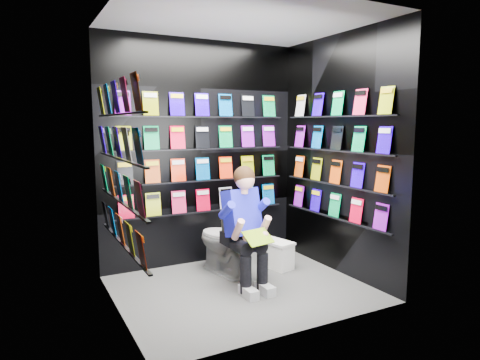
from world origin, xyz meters
TOP-DOWN VIEW (x-y plane):
  - floor at (0.00, 0.00)m, footprint 2.40×2.40m
  - ceiling at (0.00, 0.00)m, footprint 2.40×2.40m
  - wall_back at (0.00, 1.00)m, footprint 2.40×0.04m
  - wall_front at (0.00, -1.00)m, footprint 2.40×0.04m
  - wall_left at (-1.20, 0.00)m, footprint 0.04×2.00m
  - wall_right at (1.20, 0.00)m, footprint 0.04×2.00m
  - comics_back at (0.00, 0.97)m, footprint 2.10×0.06m
  - comics_left at (-1.17, 0.00)m, footprint 0.06×1.70m
  - comics_right at (1.17, 0.00)m, footprint 0.06×1.70m
  - toilet at (0.06, 0.50)m, footprint 0.55×0.81m
  - longbox at (0.66, 0.38)m, footprint 0.29×0.42m
  - longbox_lid at (0.66, 0.38)m, footprint 0.31×0.44m
  - reader at (0.06, 0.12)m, footprint 0.60×0.78m
  - held_comic at (0.06, -0.23)m, footprint 0.31×0.22m

SIDE VIEW (x-z plane):
  - floor at x=0.00m, z-range 0.00..0.00m
  - longbox at x=0.66m, z-range 0.00..0.28m
  - longbox_lid at x=0.66m, z-range 0.28..0.31m
  - toilet at x=0.06m, z-range 0.00..0.73m
  - held_comic at x=0.06m, z-range 0.52..0.64m
  - reader at x=0.06m, z-range 0.10..1.39m
  - wall_back at x=0.00m, z-range 0.00..2.60m
  - wall_front at x=0.00m, z-range 0.00..2.60m
  - wall_left at x=-1.20m, z-range 0.00..2.60m
  - wall_right at x=1.20m, z-range 0.00..2.60m
  - comics_back at x=0.00m, z-range 0.62..1.99m
  - comics_left at x=-1.17m, z-range 0.62..1.99m
  - comics_right at x=1.17m, z-range 0.62..1.99m
  - ceiling at x=0.00m, z-range 2.60..2.60m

